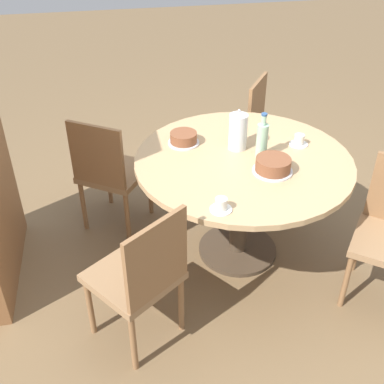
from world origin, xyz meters
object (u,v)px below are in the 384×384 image
(chair_c, at_px, (271,132))
(chair_d, at_px, (110,171))
(coffee_pot, at_px, (238,131))
(cup_b, at_px, (299,141))
(water_bottle, at_px, (262,140))
(cake_second, at_px, (184,138))
(cake_main, at_px, (273,165))
(cup_a, at_px, (221,205))
(chair_a, at_px, (141,275))

(chair_c, distance_m, chair_d, 1.34)
(coffee_pot, xyz_separation_m, cup_b, (-0.03, -0.40, -0.09))
(water_bottle, height_order, cake_second, water_bottle)
(coffee_pot, distance_m, cup_b, 0.41)
(chair_d, height_order, cup_b, chair_d)
(coffee_pot, relative_size, water_bottle, 0.92)
(cake_main, distance_m, cup_b, 0.39)
(chair_d, bearing_deg, cup_b, -163.42)
(cup_a, bearing_deg, chair_c, -29.53)
(cake_main, height_order, cup_a, cake_main)
(chair_d, bearing_deg, cup_a, 153.39)
(cake_second, bearing_deg, chair_c, -55.37)
(coffee_pot, bearing_deg, cup_b, -94.99)
(coffee_pot, xyz_separation_m, cup_a, (-0.63, 0.26, -0.09))
(chair_d, xyz_separation_m, water_bottle, (-0.46, -0.93, 0.39))
(chair_c, height_order, coffee_pot, coffee_pot)
(cake_second, bearing_deg, water_bottle, -120.75)
(cake_second, distance_m, cup_a, 0.75)
(chair_d, relative_size, cup_b, 7.49)
(cake_second, height_order, cup_b, cake_second)
(water_bottle, distance_m, cake_second, 0.52)
(chair_c, distance_m, cup_a, 1.53)
(coffee_pot, distance_m, cup_a, 0.69)
(cake_main, bearing_deg, cake_second, 45.87)
(chair_c, relative_size, chair_d, 1.00)
(chair_c, relative_size, water_bottle, 3.05)
(chair_a, relative_size, cup_b, 7.49)
(water_bottle, relative_size, cake_second, 1.44)
(water_bottle, bearing_deg, cup_b, -70.18)
(chair_a, xyz_separation_m, cake_main, (0.43, -0.84, 0.32))
(cake_main, xyz_separation_m, cake_second, (0.44, 0.45, -0.01))
(cake_main, bearing_deg, cup_b, -43.98)
(chair_d, relative_size, cup_a, 7.49)
(chair_c, bearing_deg, cup_a, -175.35)
(chair_d, height_order, cake_main, chair_d)
(cake_main, xyz_separation_m, cup_a, (-0.31, 0.39, -0.01))
(chair_a, xyz_separation_m, chair_c, (1.43, -1.19, 0.00))
(cup_b, bearing_deg, chair_a, 122.71)
(coffee_pot, xyz_separation_m, cake_main, (-0.32, -0.13, -0.08))
(chair_d, distance_m, cake_main, 1.19)
(cup_b, bearing_deg, chair_d, 73.44)
(cake_main, relative_size, cake_second, 1.17)
(cup_a, xyz_separation_m, cup_b, (0.59, -0.66, 0.00))
(chair_c, height_order, chair_d, same)
(coffee_pot, distance_m, cake_main, 0.35)
(chair_c, xyz_separation_m, cup_b, (-0.71, 0.08, 0.30))
(coffee_pot, distance_m, cake_second, 0.36)
(water_bottle, relative_size, cup_a, 2.46)
(chair_a, distance_m, coffee_pot, 1.10)
(water_bottle, height_order, cake_main, water_bottle)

